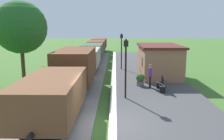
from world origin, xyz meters
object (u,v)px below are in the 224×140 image
at_px(bench_near_hut, 162,84).
at_px(bench_down_platform, 144,62).
at_px(potted_planter, 140,79).
at_px(lamp_post_far, 121,44).
at_px(person_waiting, 150,75).
at_px(freight_train, 90,55).
at_px(station_hut, 159,60).
at_px(tree_trackside_far, 20,28).
at_px(lamp_post_near, 126,57).

xyz_separation_m(bench_near_hut, bench_down_platform, (0.00, 10.21, 0.00)).
distance_m(potted_planter, lamp_post_far, 7.33).
xyz_separation_m(bench_near_hut, person_waiting, (-0.71, 0.81, 0.46)).
distance_m(freight_train, station_hut, 8.84).
bearing_deg(tree_trackside_far, bench_down_platform, 39.60).
height_order(bench_down_platform, lamp_post_far, lamp_post_far).
xyz_separation_m(lamp_post_near, tree_trackside_far, (-7.64, 3.41, 1.75)).
bearing_deg(freight_train, station_hut, -39.67).
xyz_separation_m(lamp_post_far, tree_trackside_far, (-7.64, -6.62, 1.75)).
relative_size(freight_train, potted_planter, 42.79).
xyz_separation_m(station_hut, lamp_post_near, (-3.25, -6.66, 1.15)).
xyz_separation_m(potted_planter, lamp_post_far, (-1.24, 6.92, 2.08)).
bearing_deg(bench_down_platform, potted_planter, -98.79).
bearing_deg(station_hut, bench_near_hut, -97.46).
height_order(station_hut, lamp_post_near, lamp_post_near).
height_order(freight_train, lamp_post_far, lamp_post_far).
xyz_separation_m(freight_train, bench_near_hut, (6.15, -10.63, -0.73)).
distance_m(person_waiting, potted_planter, 1.01).
xyz_separation_m(bench_down_platform, potted_planter, (-1.36, -8.77, 0.00)).
bearing_deg(potted_planter, station_hut, 60.54).
distance_m(bench_near_hut, bench_down_platform, 10.21).
bearing_deg(potted_planter, lamp_post_far, 100.17).
distance_m(bench_near_hut, lamp_post_near, 3.73).
height_order(freight_train, potted_planter, freight_train).
distance_m(freight_train, lamp_post_near, 12.88).
distance_m(station_hut, potted_planter, 4.19).
bearing_deg(station_hut, bench_down_platform, 97.15).
bearing_deg(station_hut, potted_planter, -119.46).
height_order(station_hut, potted_planter, station_hut).
height_order(lamp_post_near, tree_trackside_far, tree_trackside_far).
bearing_deg(potted_planter, freight_train, 117.51).
relative_size(bench_down_platform, potted_planter, 1.64).
distance_m(bench_near_hut, potted_planter, 1.97).
distance_m(freight_train, lamp_post_far, 4.43).
xyz_separation_m(person_waiting, tree_trackside_far, (-9.53, 0.92, 3.37)).
bearing_deg(tree_trackside_far, lamp_post_far, 40.89).
xyz_separation_m(bench_down_platform, tree_trackside_far, (-10.24, -8.47, 3.83)).
distance_m(bench_down_platform, person_waiting, 9.43).
relative_size(potted_planter, lamp_post_far, 0.25).
relative_size(station_hut, person_waiting, 3.39).
xyz_separation_m(person_waiting, lamp_post_far, (-1.89, 7.54, 1.62)).
height_order(freight_train, bench_near_hut, freight_train).
height_order(station_hut, bench_down_platform, station_hut).
relative_size(bench_near_hut, tree_trackside_far, 0.23).
height_order(bench_down_platform, lamp_post_near, lamp_post_near).
bearing_deg(bench_near_hut, tree_trackside_far, 170.40).
distance_m(person_waiting, lamp_post_far, 7.94).
bearing_deg(bench_down_platform, lamp_post_far, -144.48).
bearing_deg(tree_trackside_far, freight_train, 65.28).
bearing_deg(person_waiting, tree_trackside_far, 4.65).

